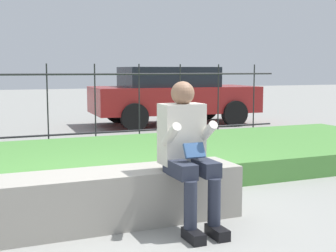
% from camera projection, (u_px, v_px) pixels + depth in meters
% --- Properties ---
extents(ground_plane, '(60.00, 60.00, 0.00)m').
position_uv_depth(ground_plane, '(117.00, 223.00, 4.24)').
color(ground_plane, gray).
extents(stone_bench, '(2.52, 0.54, 0.49)m').
position_uv_depth(stone_bench, '(105.00, 201.00, 4.17)').
color(stone_bench, gray).
rests_on(stone_bench, ground_plane).
extents(person_seated_reader, '(0.42, 0.73, 1.29)m').
position_uv_depth(person_seated_reader, '(187.00, 148.00, 4.09)').
color(person_seated_reader, black).
rests_on(person_seated_reader, ground_plane).
extents(grass_berm, '(10.84, 2.87, 0.29)m').
position_uv_depth(grass_berm, '(70.00, 164.00, 6.18)').
color(grass_berm, '#4C893D').
rests_on(grass_berm, ground_plane).
extents(iron_fence, '(8.84, 0.03, 1.49)m').
position_uv_depth(iron_fence, '(48.00, 106.00, 7.74)').
color(iron_fence, '#232326').
rests_on(iron_fence, ground_plane).
extents(car_parked_right, '(4.20, 2.13, 1.45)m').
position_uv_depth(car_parked_right, '(172.00, 94.00, 11.78)').
color(car_parked_right, maroon).
rests_on(car_parked_right, ground_plane).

